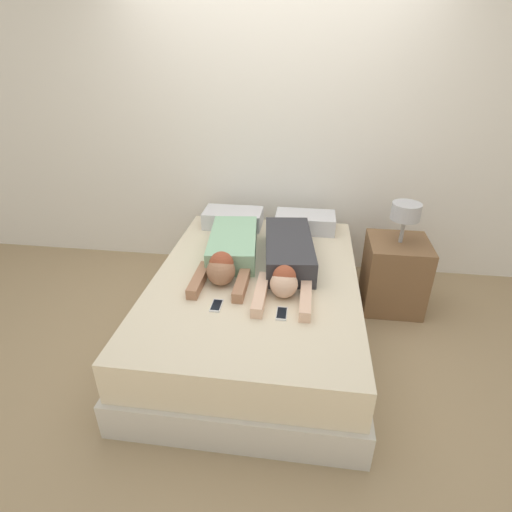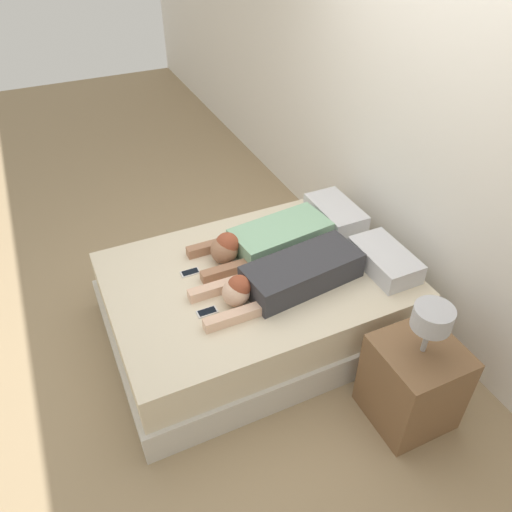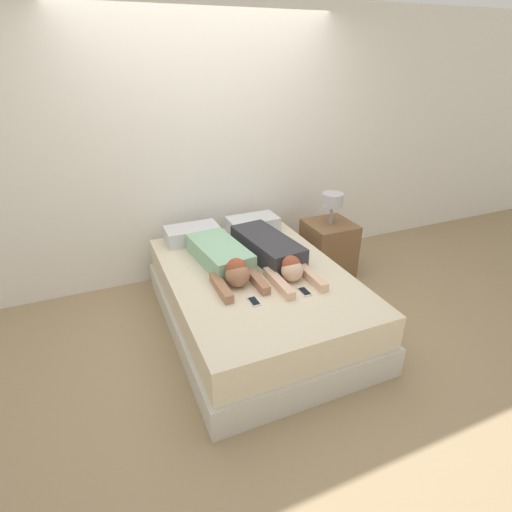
{
  "view_description": "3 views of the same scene",
  "coord_description": "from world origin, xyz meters",
  "px_view_note": "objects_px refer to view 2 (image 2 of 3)",
  "views": [
    {
      "loc": [
        0.32,
        -2.37,
        1.95
      ],
      "look_at": [
        0.0,
        0.0,
        0.67
      ],
      "focal_mm": 28.0,
      "sensor_mm": 36.0,
      "label": 1
    },
    {
      "loc": [
        2.35,
        -1.08,
        2.72
      ],
      "look_at": [
        0.0,
        0.0,
        0.67
      ],
      "focal_mm": 35.0,
      "sensor_mm": 36.0,
      "label": 2
    },
    {
      "loc": [
        -1.14,
        -2.66,
        2.13
      ],
      "look_at": [
        0.0,
        0.0,
        0.67
      ],
      "focal_mm": 28.0,
      "sensor_mm": 36.0,
      "label": 3
    }
  ],
  "objects_px": {
    "bed": "(256,301)",
    "person_left": "(265,240)",
    "pillow_head_right": "(385,260)",
    "nightstand": "(413,380)",
    "person_right": "(288,276)",
    "pillow_head_left": "(335,213)",
    "cell_phone_right": "(207,312)",
    "cell_phone_left": "(190,272)"
  },
  "relations": [
    {
      "from": "bed",
      "to": "person_left",
      "type": "bearing_deg",
      "value": 141.16
    },
    {
      "from": "pillow_head_right",
      "to": "person_left",
      "type": "bearing_deg",
      "value": -129.36
    },
    {
      "from": "bed",
      "to": "nightstand",
      "type": "relative_size",
      "value": 2.27
    },
    {
      "from": "person_right",
      "to": "nightstand",
      "type": "relative_size",
      "value": 1.27
    },
    {
      "from": "pillow_head_left",
      "to": "cell_phone_right",
      "type": "xyz_separation_m",
      "value": [
        0.53,
        -1.25,
        -0.07
      ]
    },
    {
      "from": "cell_phone_right",
      "to": "bed",
      "type": "bearing_deg",
      "value": 116.31
    },
    {
      "from": "person_left",
      "to": "nightstand",
      "type": "relative_size",
      "value": 1.14
    },
    {
      "from": "bed",
      "to": "nightstand",
      "type": "xyz_separation_m",
      "value": [
        1.06,
        0.53,
        0.06
      ]
    },
    {
      "from": "bed",
      "to": "person_right",
      "type": "relative_size",
      "value": 1.78
    },
    {
      "from": "bed",
      "to": "person_right",
      "type": "distance_m",
      "value": 0.43
    },
    {
      "from": "bed",
      "to": "pillow_head_left",
      "type": "relative_size",
      "value": 4.06
    },
    {
      "from": "pillow_head_right",
      "to": "person_left",
      "type": "xyz_separation_m",
      "value": [
        -0.53,
        -0.65,
        0.01
      ]
    },
    {
      "from": "person_left",
      "to": "cell_phone_right",
      "type": "height_order",
      "value": "person_left"
    },
    {
      "from": "pillow_head_left",
      "to": "pillow_head_right",
      "type": "xyz_separation_m",
      "value": [
        0.63,
        0.0,
        0.0
      ]
    },
    {
      "from": "nightstand",
      "to": "cell_phone_right",
      "type": "bearing_deg",
      "value": -131.15
    },
    {
      "from": "cell_phone_right",
      "to": "cell_phone_left",
      "type": "bearing_deg",
      "value": 176.08
    },
    {
      "from": "nightstand",
      "to": "person_left",
      "type": "bearing_deg",
      "value": -164.26
    },
    {
      "from": "bed",
      "to": "person_right",
      "type": "bearing_deg",
      "value": 32.37
    },
    {
      "from": "bed",
      "to": "pillow_head_right",
      "type": "height_order",
      "value": "pillow_head_right"
    },
    {
      "from": "person_right",
      "to": "cell_phone_left",
      "type": "relative_size",
      "value": 8.88
    },
    {
      "from": "bed",
      "to": "nightstand",
      "type": "height_order",
      "value": "nightstand"
    },
    {
      "from": "pillow_head_left",
      "to": "nightstand",
      "type": "relative_size",
      "value": 0.56
    },
    {
      "from": "cell_phone_right",
      "to": "nightstand",
      "type": "bearing_deg",
      "value": 48.85
    },
    {
      "from": "bed",
      "to": "cell_phone_right",
      "type": "height_order",
      "value": "cell_phone_right"
    },
    {
      "from": "pillow_head_right",
      "to": "cell_phone_right",
      "type": "distance_m",
      "value": 1.26
    },
    {
      "from": "bed",
      "to": "pillow_head_right",
      "type": "relative_size",
      "value": 4.06
    },
    {
      "from": "person_right",
      "to": "cell_phone_right",
      "type": "xyz_separation_m",
      "value": [
        0.0,
        -0.57,
        -0.08
      ]
    },
    {
      "from": "bed",
      "to": "cell_phone_left",
      "type": "relative_size",
      "value": 15.82
    },
    {
      "from": "cell_phone_left",
      "to": "person_right",
      "type": "bearing_deg",
      "value": 53.42
    },
    {
      "from": "pillow_head_right",
      "to": "cell_phone_left",
      "type": "distance_m",
      "value": 1.33
    },
    {
      "from": "bed",
      "to": "pillow_head_left",
      "type": "height_order",
      "value": "pillow_head_left"
    },
    {
      "from": "bed",
      "to": "person_left",
      "type": "relative_size",
      "value": 1.99
    },
    {
      "from": "cell_phone_right",
      "to": "pillow_head_left",
      "type": "bearing_deg",
      "value": 112.89
    },
    {
      "from": "bed",
      "to": "nightstand",
      "type": "distance_m",
      "value": 1.19
    },
    {
      "from": "pillow_head_left",
      "to": "cell_phone_left",
      "type": "xyz_separation_m",
      "value": [
        0.13,
        -1.23,
        -0.07
      ]
    },
    {
      "from": "cell_phone_left",
      "to": "nightstand",
      "type": "bearing_deg",
      "value": 36.92
    },
    {
      "from": "pillow_head_left",
      "to": "pillow_head_right",
      "type": "bearing_deg",
      "value": 0.0
    },
    {
      "from": "nightstand",
      "to": "cell_phone_left",
      "type": "bearing_deg",
      "value": -143.08
    },
    {
      "from": "person_right",
      "to": "person_left",
      "type": "bearing_deg",
      "value": 174.57
    },
    {
      "from": "cell_phone_right",
      "to": "person_left",
      "type": "bearing_deg",
      "value": 125.3
    },
    {
      "from": "pillow_head_left",
      "to": "person_right",
      "type": "distance_m",
      "value": 0.87
    },
    {
      "from": "person_left",
      "to": "cell_phone_left",
      "type": "distance_m",
      "value": 0.59
    }
  ]
}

